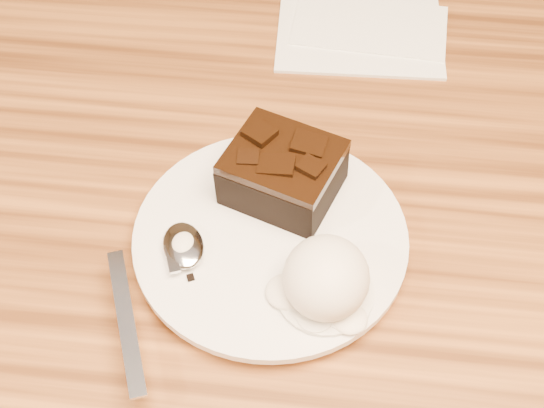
# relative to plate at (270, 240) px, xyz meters

# --- Properties ---
(plate) EXTENTS (0.20, 0.20, 0.02)m
(plate) POSITION_rel_plate_xyz_m (0.00, 0.00, 0.00)
(plate) COLOR white
(plate) RESTS_ON dining_table
(brownie) EXTENTS (0.10, 0.09, 0.04)m
(brownie) POSITION_rel_plate_xyz_m (0.00, 0.04, 0.03)
(brownie) COLOR black
(brownie) RESTS_ON plate
(ice_cream_scoop) EXTENTS (0.06, 0.06, 0.05)m
(ice_cream_scoop) POSITION_rel_plate_xyz_m (0.04, -0.05, 0.03)
(ice_cream_scoop) COLOR white
(ice_cream_scoop) RESTS_ON plate
(melt_puddle) EXTENTS (0.07, 0.07, 0.00)m
(melt_puddle) POSITION_rel_plate_xyz_m (0.04, -0.05, 0.01)
(melt_puddle) COLOR white
(melt_puddle) RESTS_ON plate
(spoon) EXTENTS (0.09, 0.17, 0.01)m
(spoon) POSITION_rel_plate_xyz_m (-0.06, -0.02, 0.01)
(spoon) COLOR silver
(spoon) RESTS_ON plate
(napkin) EXTENTS (0.16, 0.16, 0.01)m
(napkin) POSITION_rel_plate_xyz_m (0.06, 0.28, -0.01)
(napkin) COLOR white
(napkin) RESTS_ON dining_table
(crumb_a) EXTENTS (0.01, 0.01, 0.00)m
(crumb_a) POSITION_rel_plate_xyz_m (0.03, -0.01, 0.01)
(crumb_a) COLOR black
(crumb_a) RESTS_ON plate
(crumb_b) EXTENTS (0.01, 0.01, 0.00)m
(crumb_b) POSITION_rel_plate_xyz_m (-0.05, -0.05, 0.01)
(crumb_b) COLOR black
(crumb_b) RESTS_ON plate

